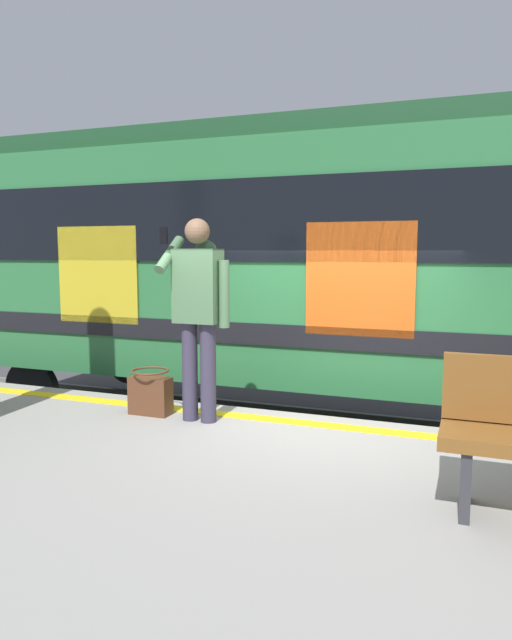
{
  "coord_description": "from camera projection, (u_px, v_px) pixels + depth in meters",
  "views": [
    {
      "loc": [
        -1.39,
        5.12,
        2.49
      ],
      "look_at": [
        0.45,
        0.3,
        1.88
      ],
      "focal_mm": 32.69,
      "sensor_mm": 36.0,
      "label": 1
    }
  ],
  "objects": [
    {
      "name": "ground_plane",
      "position": [
        311.0,
        515.0,
        5.54
      ],
      "size": [
        25.1,
        25.1,
        0.0
      ],
      "primitive_type": "plane",
      "color": "#3D3D3F"
    },
    {
      "name": "platform",
      "position": [
        235.0,
        562.0,
        3.77
      ],
      "size": [
        16.25,
        3.69,
        0.98
      ],
      "primitive_type": "cube",
      "color": "gray",
      "rests_on": "ground"
    },
    {
      "name": "safety_line",
      "position": [
        303.0,
        423.0,
        5.14
      ],
      "size": [
        15.92,
        0.16,
        0.01
      ],
      "primitive_type": "cube",
      "color": "yellow",
      "rests_on": "platform"
    },
    {
      "name": "track_rail_near",
      "position": [
        347.0,
        451.0,
        7.06
      ],
      "size": [
        21.12,
        0.08,
        0.16
      ],
      "primitive_type": "cube",
      "color": "slate",
      "rests_on": "ground"
    },
    {
      "name": "track_rail_far",
      "position": [
        368.0,
        419.0,
        8.39
      ],
      "size": [
        21.12,
        0.08,
        0.16
      ],
      "primitive_type": "cube",
      "color": "slate",
      "rests_on": "ground"
    },
    {
      "name": "train_carriage",
      "position": [
        263.0,
        255.0,
        7.92
      ],
      "size": [
        9.18,
        3.02,
        3.81
      ],
      "color": "#2D723F",
      "rests_on": "ground"
    },
    {
      "name": "passenger",
      "position": [
        199.0,
        303.0,
        5.1
      ],
      "size": [
        0.57,
        0.55,
        1.79
      ],
      "color": "#383347",
      "rests_on": "platform"
    },
    {
      "name": "handbag",
      "position": [
        150.0,
        393.0,
        5.4
      ],
      "size": [
        0.39,
        0.35,
        0.42
      ],
      "color": "#59331E",
      "rests_on": "platform"
    }
  ]
}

